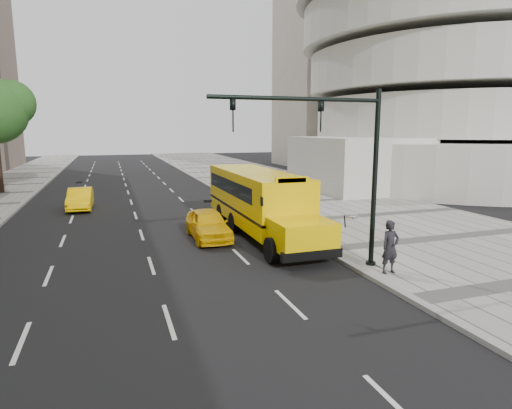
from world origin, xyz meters
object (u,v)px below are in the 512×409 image
object	(u,v)px
taxi_far	(80,199)
pedestrian	(390,247)
taxi_near	(208,224)
traffic_signal	(340,157)
school_bus	(257,197)

from	to	relation	value
taxi_far	pedestrian	xyz separation A→B (m)	(10.84, -17.19, 0.40)
pedestrian	taxi_near	bearing A→B (deg)	120.63
traffic_signal	taxi_near	bearing A→B (deg)	118.10
taxi_near	pedestrian	xyz separation A→B (m)	(4.75, -7.16, 0.38)
pedestrian	traffic_signal	xyz separation A→B (m)	(-1.46, 1.01, 3.02)
traffic_signal	taxi_far	bearing A→B (deg)	120.08
taxi_near	taxi_far	xyz separation A→B (m)	(-6.09, 10.03, -0.02)
school_bus	pedestrian	distance (m)	8.00
taxi_near	traffic_signal	distance (m)	7.76
taxi_far	traffic_signal	bearing A→B (deg)	-59.03
taxi_near	traffic_signal	xyz separation A→B (m)	(3.28, -6.15, 3.40)
taxi_near	pedestrian	size ratio (longest dim) A/B	2.21
school_bus	taxi_far	world-z (taller)	school_bus
taxi_far	pedestrian	distance (m)	20.33
taxi_near	school_bus	bearing A→B (deg)	11.28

